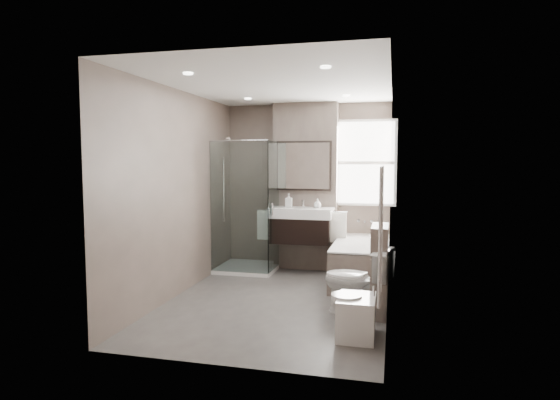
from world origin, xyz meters
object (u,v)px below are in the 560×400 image
(bathtub, at_px, (361,260))
(bidet, at_px, (356,316))
(vanity, at_px, (301,225))
(toilet, at_px, (357,280))

(bathtub, xyz_separation_m, bidet, (0.09, -2.09, -0.11))
(bathtub, bearing_deg, bidet, -87.56)
(vanity, distance_m, bidet, 2.67)
(toilet, bearing_deg, bidet, 16.36)
(vanity, xyz_separation_m, bidet, (1.01, -2.42, -0.53))
(toilet, distance_m, bidet, 0.72)
(bathtub, height_order, toilet, toilet)
(bathtub, height_order, bidet, bathtub)
(vanity, height_order, bidet, vanity)
(bidet, bearing_deg, vanity, 112.77)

